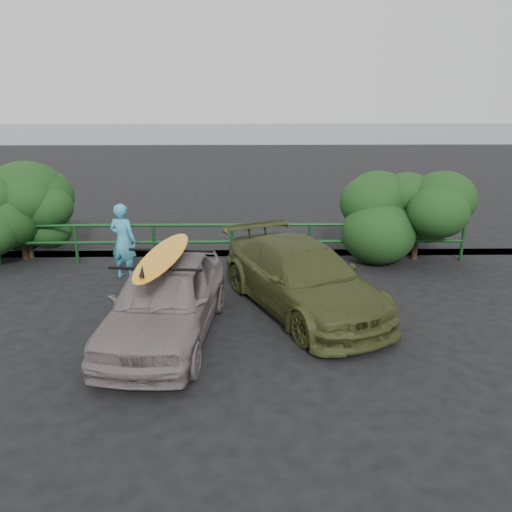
% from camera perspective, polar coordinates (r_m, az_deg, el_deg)
% --- Properties ---
extents(ground, '(80.00, 80.00, 0.00)m').
position_cam_1_polar(ground, '(8.53, -10.53, -11.28)').
color(ground, black).
extents(ocean, '(200.00, 200.00, 0.00)m').
position_cam_1_polar(ocean, '(67.50, -2.33, 14.03)').
color(ocean, '#535D65').
rests_on(ocean, ground).
extents(guardrail, '(14.00, 0.08, 1.04)m').
position_cam_1_polar(guardrail, '(12.94, -7.20, 1.47)').
color(guardrail, '#123F19').
rests_on(guardrail, ground).
extents(shrub_left, '(3.20, 2.40, 2.21)m').
position_cam_1_polar(shrub_left, '(14.49, -26.40, 3.88)').
color(shrub_left, '#1A3D16').
rests_on(shrub_left, ground).
extents(shrub_right, '(3.20, 2.40, 2.21)m').
position_cam_1_polar(shrub_right, '(13.69, 14.29, 4.47)').
color(shrub_right, '#1A3D16').
rests_on(shrub_right, ground).
extents(sedan, '(2.10, 4.33, 1.42)m').
position_cam_1_polar(sedan, '(8.91, -10.26, -4.87)').
color(sedan, slate).
rests_on(sedan, ground).
extents(olive_vehicle, '(3.59, 4.98, 1.34)m').
position_cam_1_polar(olive_vehicle, '(9.99, 5.26, -2.43)').
color(olive_vehicle, '#393F1B').
rests_on(olive_vehicle, ground).
extents(man, '(0.76, 0.62, 1.80)m').
position_cam_1_polar(man, '(12.02, -14.95, 1.63)').
color(man, teal).
rests_on(man, ground).
extents(roof_rack, '(1.65, 1.23, 0.05)m').
position_cam_1_polar(roof_rack, '(8.66, -10.52, -0.35)').
color(roof_rack, black).
rests_on(roof_rack, sedan).
extents(surfboard, '(0.89, 2.93, 0.09)m').
position_cam_1_polar(surfboard, '(8.64, -10.55, 0.08)').
color(surfboard, orange).
rests_on(surfboard, roof_rack).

